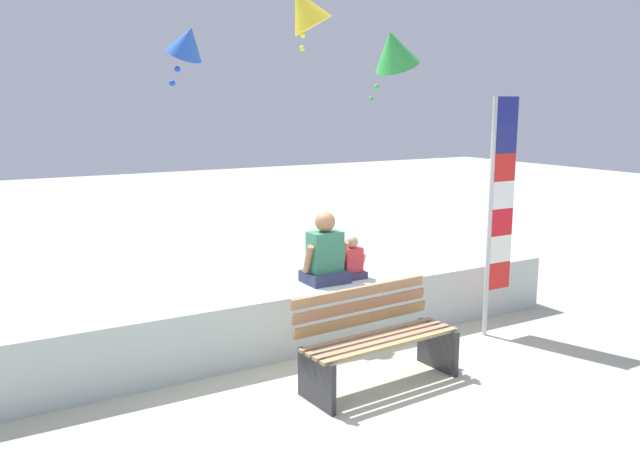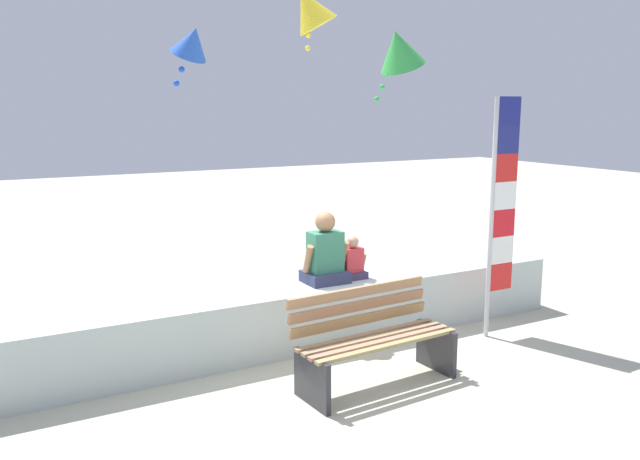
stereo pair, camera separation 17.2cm
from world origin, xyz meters
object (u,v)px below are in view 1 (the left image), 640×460
object	(u,v)px
flag_banner	(498,204)
kite_green	(394,50)
person_adult	(325,255)
kite_blue	(187,42)
park_bench	(376,341)
person_child	(352,262)
kite_yellow	(304,8)

from	to	relation	value
flag_banner	kite_green	size ratio (longest dim) A/B	2.32
person_adult	kite_blue	world-z (taller)	kite_blue
flag_banner	kite_green	world-z (taller)	kite_green
flag_banner	kite_blue	distance (m)	4.52
kite_green	person_adult	bearing A→B (deg)	-138.83
park_bench	person_child	xyz separation A→B (m)	(0.54, 1.25, 0.43)
flag_banner	kite_yellow	world-z (taller)	kite_yellow
person_adult	flag_banner	xyz separation A→B (m)	(1.75, -0.79, 0.53)
person_adult	kite_green	xyz separation A→B (m)	(2.44, 2.13, 2.42)
person_adult	person_child	world-z (taller)	person_adult
person_adult	kite_green	distance (m)	4.04
park_bench	kite_yellow	bearing A→B (deg)	69.86
person_adult	person_child	xyz separation A→B (m)	(0.35, 0.00, -0.12)
park_bench	kite_green	world-z (taller)	kite_green
kite_green	kite_blue	xyz separation A→B (m)	(-3.01, 0.45, 0.00)
person_child	kite_blue	bearing A→B (deg)	109.73
kite_yellow	kite_green	bearing A→B (deg)	-28.72
person_adult	person_child	bearing A→B (deg)	0.06
person_child	kite_blue	size ratio (longest dim) A/B	0.56
person_child	flag_banner	distance (m)	1.74
kite_green	park_bench	bearing A→B (deg)	-127.86
park_bench	person_child	distance (m)	1.42
person_adult	kite_yellow	distance (m)	4.27
kite_yellow	park_bench	bearing A→B (deg)	-110.14
park_bench	flag_banner	xyz separation A→B (m)	(1.94, 0.45, 1.08)
person_child	kite_yellow	xyz separation A→B (m)	(0.93, 2.76, 3.11)
kite_yellow	kite_blue	bearing A→B (deg)	-174.45
person_child	kite_yellow	bearing A→B (deg)	71.38
person_adult	kite_green	world-z (taller)	kite_green
park_bench	flag_banner	size ratio (longest dim) A/B	0.60
park_bench	person_adult	xyz separation A→B (m)	(0.19, 1.25, 0.55)
park_bench	kite_blue	size ratio (longest dim) A/B	1.84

